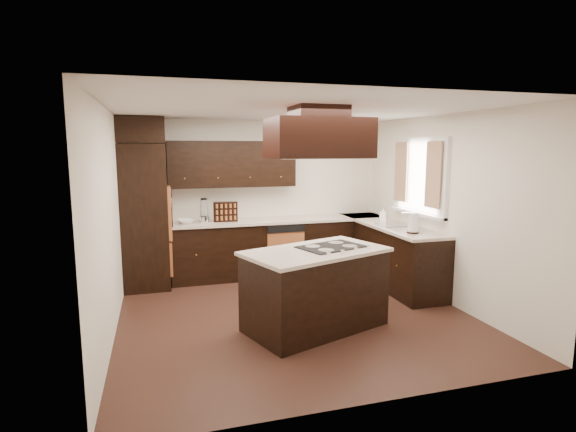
% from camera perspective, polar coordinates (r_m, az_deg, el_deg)
% --- Properties ---
extents(floor, '(4.20, 4.20, 0.02)m').
position_cam_1_polar(floor, '(5.77, 0.73, -12.38)').
color(floor, '#4E2C20').
rests_on(floor, ground).
extents(ceiling, '(4.20, 4.20, 0.02)m').
position_cam_1_polar(ceiling, '(5.41, 0.79, 13.42)').
color(ceiling, silver).
rests_on(ceiling, ground).
extents(wall_back, '(4.20, 0.02, 2.50)m').
position_cam_1_polar(wall_back, '(7.47, -3.99, 2.38)').
color(wall_back, white).
rests_on(wall_back, ground).
extents(wall_front, '(4.20, 0.02, 2.50)m').
position_cam_1_polar(wall_front, '(3.52, 10.91, -4.75)').
color(wall_front, white).
rests_on(wall_front, ground).
extents(wall_left, '(0.02, 4.20, 2.50)m').
position_cam_1_polar(wall_left, '(5.24, -21.89, -0.86)').
color(wall_left, white).
rests_on(wall_left, ground).
extents(wall_right, '(0.02, 4.20, 2.50)m').
position_cam_1_polar(wall_right, '(6.39, 19.17, 0.87)').
color(wall_right, white).
rests_on(wall_right, ground).
extents(oven_column, '(0.65, 0.75, 2.12)m').
position_cam_1_polar(oven_column, '(6.93, -17.72, -0.08)').
color(oven_column, black).
rests_on(oven_column, floor).
extents(wall_oven_face, '(0.05, 0.62, 0.78)m').
position_cam_1_polar(wall_oven_face, '(6.92, -14.85, 0.53)').
color(wall_oven_face, '#BB6434').
rests_on(wall_oven_face, oven_column).
extents(base_cabinets_back, '(2.93, 0.60, 0.88)m').
position_cam_1_polar(base_cabinets_back, '(7.32, -3.13, -4.18)').
color(base_cabinets_back, black).
rests_on(base_cabinets_back, floor).
extents(base_cabinets_right, '(0.60, 2.40, 0.88)m').
position_cam_1_polar(base_cabinets_right, '(7.12, 12.61, -4.74)').
color(base_cabinets_right, black).
rests_on(base_cabinets_right, floor).
extents(countertop_back, '(2.93, 0.63, 0.04)m').
position_cam_1_polar(countertop_back, '(7.21, -3.14, -0.64)').
color(countertop_back, beige).
rests_on(countertop_back, base_cabinets_back).
extents(countertop_right, '(0.63, 2.40, 0.04)m').
position_cam_1_polar(countertop_right, '(7.02, 12.62, -1.10)').
color(countertop_right, beige).
rests_on(countertop_right, base_cabinets_right).
extents(upper_cabinets, '(2.00, 0.34, 0.72)m').
position_cam_1_polar(upper_cabinets, '(7.18, -7.10, 6.56)').
color(upper_cabinets, black).
rests_on(upper_cabinets, wall_back).
extents(dishwasher_front, '(0.60, 0.05, 0.72)m').
position_cam_1_polar(dishwasher_front, '(7.12, -0.28, -4.89)').
color(dishwasher_front, '#BB6434').
rests_on(dishwasher_front, floor).
extents(window_frame, '(0.06, 1.32, 1.12)m').
position_cam_1_polar(window_frame, '(6.78, 16.37, 4.82)').
color(window_frame, white).
rests_on(window_frame, wall_right).
extents(window_pane, '(0.00, 1.20, 1.00)m').
position_cam_1_polar(window_pane, '(6.80, 16.57, 4.81)').
color(window_pane, white).
rests_on(window_pane, wall_right).
extents(curtain_left, '(0.02, 0.34, 0.90)m').
position_cam_1_polar(curtain_left, '(6.40, 17.96, 4.99)').
color(curtain_left, beige).
rests_on(curtain_left, wall_right).
extents(curtain_right, '(0.02, 0.34, 0.90)m').
position_cam_1_polar(curtain_right, '(7.11, 14.15, 5.46)').
color(curtain_right, beige).
rests_on(curtain_right, wall_right).
extents(sink_rim, '(0.52, 0.84, 0.01)m').
position_cam_1_polar(sink_rim, '(6.72, 14.17, -1.36)').
color(sink_rim, silver).
rests_on(sink_rim, countertop_right).
extents(island, '(1.73, 1.30, 0.88)m').
position_cam_1_polar(island, '(5.22, 3.48, -9.45)').
color(island, black).
rests_on(island, floor).
extents(island_top, '(1.80, 1.37, 0.04)m').
position_cam_1_polar(island_top, '(5.09, 3.52, -4.52)').
color(island_top, beige).
rests_on(island_top, island).
extents(cooktop, '(0.85, 0.70, 0.01)m').
position_cam_1_polar(cooktop, '(5.23, 5.51, -3.90)').
color(cooktop, black).
rests_on(cooktop, island_top).
extents(range_hood, '(1.05, 0.72, 0.42)m').
position_cam_1_polar(range_hood, '(4.90, 3.83, 9.81)').
color(range_hood, black).
rests_on(range_hood, ceiling).
extents(hood_duct, '(0.55, 0.50, 0.13)m').
position_cam_1_polar(hood_duct, '(4.91, 3.86, 13.02)').
color(hood_duct, black).
rests_on(hood_duct, ceiling).
extents(blender_base, '(0.15, 0.15, 0.10)m').
position_cam_1_polar(blender_base, '(7.01, -10.57, -0.47)').
color(blender_base, silver).
rests_on(blender_base, countertop_back).
extents(blender_pitcher, '(0.13, 0.13, 0.26)m').
position_cam_1_polar(blender_pitcher, '(6.98, -10.61, 0.99)').
color(blender_pitcher, silver).
rests_on(blender_pitcher, blender_base).
extents(spice_rack, '(0.38, 0.13, 0.31)m').
position_cam_1_polar(spice_rack, '(7.06, -7.94, 0.53)').
color(spice_rack, black).
rests_on(spice_rack, countertop_back).
extents(mixing_bowl, '(0.28, 0.28, 0.07)m').
position_cam_1_polar(mixing_bowl, '(7.03, -12.84, -0.65)').
color(mixing_bowl, white).
rests_on(mixing_bowl, countertop_back).
extents(soap_bottle, '(0.13, 0.13, 0.21)m').
position_cam_1_polar(soap_bottle, '(7.21, 11.94, 0.20)').
color(soap_bottle, white).
rests_on(soap_bottle, countertop_right).
extents(paper_towel, '(0.13, 0.13, 0.28)m').
position_cam_1_polar(paper_towel, '(6.26, 15.61, -0.87)').
color(paper_towel, white).
rests_on(paper_towel, countertop_right).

